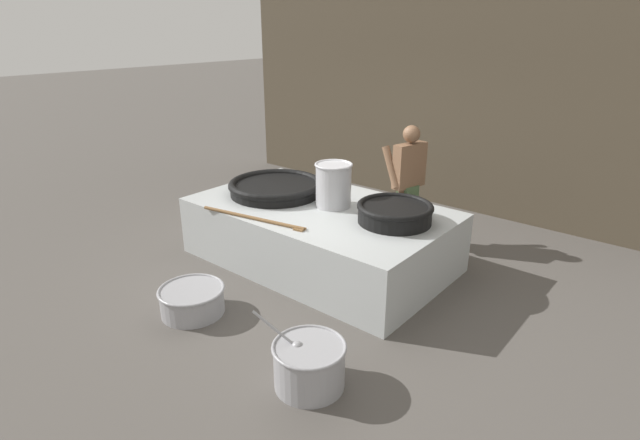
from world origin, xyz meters
TOP-DOWN VIEW (x-y plane):
  - ground_plane at (0.00, 0.00)m, footprint 60.00×60.00m
  - back_wall at (0.00, 3.16)m, footprint 8.15×0.24m
  - hearth_platform at (0.00, 0.00)m, footprint 3.26×1.94m
  - giant_wok_near at (-0.77, -0.01)m, footprint 1.27×1.27m
  - giant_wok_far at (1.02, 0.13)m, footprint 0.89×0.89m
  - stock_pot at (0.13, 0.11)m, footprint 0.48×0.48m
  - stirring_paddle at (-0.26, -0.86)m, footprint 1.43×0.33m
  - cook at (0.53, 1.27)m, footprint 0.47×0.66m
  - prep_bowl_vegetables at (1.49, -1.94)m, footprint 0.81×0.64m
  - prep_bowl_meat at (-0.25, -1.86)m, footprint 0.71×0.71m

SIDE VIEW (x-z plane):
  - ground_plane at x=0.00m, z-range 0.00..0.00m
  - prep_bowl_meat at x=-0.25m, z-range 0.01..0.31m
  - prep_bowl_vegetables at x=1.49m, z-range -0.10..0.55m
  - hearth_platform at x=0.00m, z-range 0.00..0.77m
  - stirring_paddle at x=-0.26m, z-range 0.77..0.81m
  - giant_wok_near at x=-0.77m, z-range 0.77..0.96m
  - giant_wok_far at x=1.02m, z-range 0.78..1.01m
  - cook at x=0.53m, z-range 0.07..1.74m
  - stock_pot at x=0.13m, z-range 0.78..1.33m
  - back_wall at x=0.00m, z-range 0.00..4.23m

